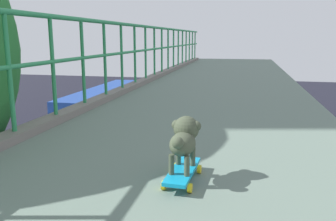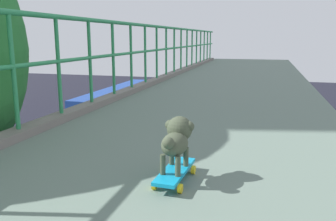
{
  "view_description": "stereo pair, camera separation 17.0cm",
  "coord_description": "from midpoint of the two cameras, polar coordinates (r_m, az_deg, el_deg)",
  "views": [
    {
      "loc": [
        1.84,
        1.31,
        6.88
      ],
      "look_at": [
        1.16,
        4.39,
        6.22
      ],
      "focal_mm": 37.41,
      "sensor_mm": 36.0,
      "label": 1
    },
    {
      "loc": [
        2.01,
        1.35,
        6.88
      ],
      "look_at": [
        1.16,
        4.39,
        6.22
      ],
      "focal_mm": 37.41,
      "sensor_mm": 36.0,
      "label": 2
    }
  ],
  "objects": [
    {
      "name": "city_bus",
      "position": [
        27.25,
        -10.45,
        0.76
      ],
      "size": [
        2.67,
        11.76,
        3.04
      ],
      "color": "#1F4195",
      "rests_on": "ground"
    },
    {
      "name": "toy_skateboard",
      "position": [
        2.38,
        0.32,
        -9.96
      ],
      "size": [
        0.21,
        0.52,
        0.08
      ],
      "color": "#1094C8",
      "rests_on": "overpass_deck"
    },
    {
      "name": "small_dog",
      "position": [
        2.34,
        0.57,
        -4.41
      ],
      "size": [
        0.21,
        0.4,
        0.34
      ],
      "color": "#444D39",
      "rests_on": "toy_skateboard"
    }
  ]
}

